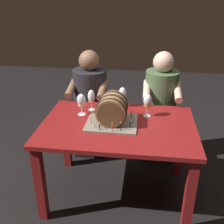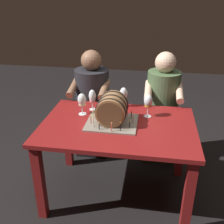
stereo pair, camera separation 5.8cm
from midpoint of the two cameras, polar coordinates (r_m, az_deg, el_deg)
ground_plane at (r=2.64m, az=1.78°, el=-16.60°), size 8.00×8.00×0.00m
dining_table at (r=2.28m, az=1.99°, el=-5.07°), size 1.26×0.85×0.72m
barrel_cake at (r=2.19m, az=0.76°, el=0.39°), size 0.42×0.37×0.26m
wine_glass_red at (r=2.49m, az=0.63°, el=3.29°), size 0.07×0.07×0.16m
wine_glass_amber at (r=2.31m, az=8.38°, el=2.14°), size 0.07×0.07×0.20m
wine_glass_rose at (r=2.43m, az=-3.50°, el=3.21°), size 0.06×0.06×0.19m
wine_glass_empty at (r=2.50m, az=3.15°, el=3.81°), size 0.07×0.07×0.19m
wine_glass_white at (r=2.35m, az=-5.68°, el=2.41°), size 0.07×0.07×0.19m
person_seated_left at (r=2.95m, az=-3.53°, el=1.02°), size 0.40×0.47×1.17m
person_seated_right at (r=2.89m, az=10.94°, el=-0.08°), size 0.37×0.46×1.18m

